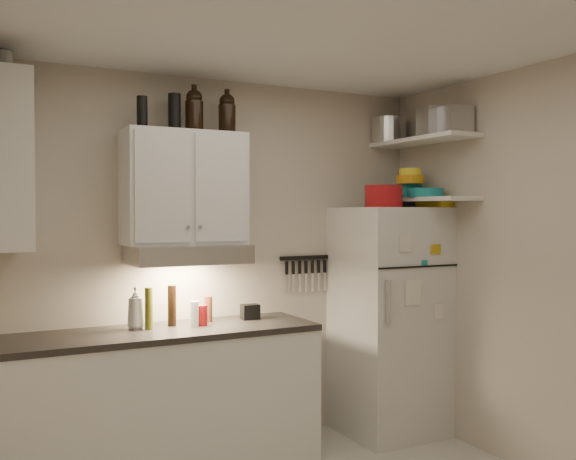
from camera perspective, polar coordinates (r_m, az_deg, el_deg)
name	(u,v)px	position (r m, az deg, el deg)	size (l,w,h in m)	color
ceiling	(327,22)	(3.36, 3.51, 17.97)	(3.20, 3.00, 0.02)	white
back_wall	(217,263)	(4.59, -6.31, -2.98)	(3.20, 0.02, 2.60)	#C0B4A4
right_wall	(550,271)	(4.29, 22.24, -3.40)	(0.02, 3.00, 2.60)	#C0B4A4
base_cabinet	(154,406)	(4.29, -11.82, -15.04)	(2.10, 0.60, 0.88)	white
countertop	(154,333)	(4.18, -11.85, -8.98)	(2.10, 0.62, 0.04)	#2B2724
upper_cabinet	(184,188)	(4.32, -9.21, 3.70)	(0.80, 0.33, 0.75)	white
range_hood	(188,254)	(4.26, -8.90, -2.13)	(0.76, 0.46, 0.12)	silver
fridge	(389,320)	(4.95, 8.99, -7.91)	(0.70, 0.68, 1.70)	silver
shelf_hi	(423,141)	(4.93, 11.89, 7.79)	(0.30, 0.95, 0.03)	white
shelf_lo	(422,200)	(4.90, 11.86, 2.67)	(0.30, 0.95, 0.03)	white
knife_strip	(305,258)	(4.87, 1.51, -2.48)	(0.42, 0.02, 0.03)	black
dutch_oven	(384,196)	(4.71, 8.50, 2.97)	(0.28, 0.28, 0.16)	maroon
book_stack	(436,202)	(4.89, 13.05, 2.43)	(0.19, 0.24, 0.08)	#BA9717
spice_jar	(389,201)	(4.84, 9.00, 2.61)	(0.06, 0.06, 0.10)	silver
stock_pot	(389,130)	(5.20, 8.95, 8.73)	(0.27, 0.27, 0.20)	silver
tin_a	(435,122)	(4.84, 12.95, 9.33)	(0.21, 0.19, 0.21)	#AAAAAD
tin_b	(454,121)	(4.75, 14.57, 9.39)	(0.20, 0.20, 0.20)	#AAAAAD
bowl_teal	(405,191)	(5.03, 10.34, 3.42)	(0.26, 0.26, 0.11)	teal
bowl_orange	(410,180)	(4.94, 10.79, 4.42)	(0.21, 0.21, 0.06)	orange
bowl_yellow	(410,172)	(4.94, 10.79, 5.09)	(0.16, 0.16, 0.05)	yellow
plates	(426,193)	(4.83, 12.13, 3.25)	(0.26, 0.26, 0.07)	teal
growler_a	(194,110)	(4.35, -8.34, 10.52)	(0.12, 0.12, 0.28)	black
growler_b	(227,113)	(4.44, -5.44, 10.31)	(0.12, 0.12, 0.28)	black
thermos_a	(174,112)	(4.32, -10.06, 10.28)	(0.08, 0.08, 0.24)	black
thermos_b	(142,112)	(4.21, -12.84, 10.20)	(0.07, 0.07, 0.20)	black
side_jar	(3,64)	(4.16, -24.02, 13.35)	(0.11, 0.11, 0.14)	silver
soap_bottle	(136,305)	(4.22, -13.39, -6.51)	(0.12, 0.12, 0.31)	white
pepper_mill	(208,309)	(4.41, -7.10, -6.99)	(0.05, 0.05, 0.17)	brown
oil_bottle	(149,308)	(4.19, -12.27, -6.83)	(0.05, 0.05, 0.27)	#606218
vinegar_bottle	(172,306)	(4.28, -10.28, -6.63)	(0.06, 0.06, 0.27)	black
clear_bottle	(195,314)	(4.25, -8.30, -7.39)	(0.06, 0.06, 0.17)	silver
red_jar	(202,315)	(4.28, -7.62, -7.53)	(0.07, 0.07, 0.13)	maroon
caddy	(250,312)	(4.50, -3.38, -7.28)	(0.12, 0.09, 0.10)	black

